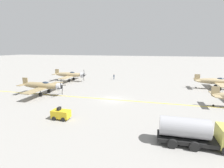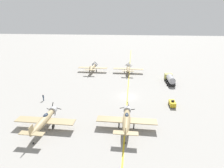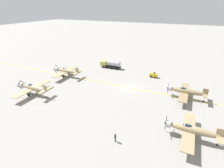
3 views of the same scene
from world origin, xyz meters
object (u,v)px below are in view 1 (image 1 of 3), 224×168
airplane_near_center (43,86)px  tow_tractor (61,114)px  airplane_near_left (70,75)px  ground_crew_walking (114,76)px  airplane_far_left (217,81)px  fuel_tanker (198,132)px

airplane_near_center → tow_tractor: size_ratio=4.62×
airplane_near_center → airplane_near_left: size_ratio=1.00×
tow_tractor → airplane_near_center: bearing=-135.6°
airplane_near_center → ground_crew_walking: (-22.68, 10.34, -1.03)m
airplane_far_left → tow_tractor: (26.43, -27.49, -1.22)m
tow_tractor → ground_crew_walking: bearing=-179.1°
ground_crew_walking → airplane_near_left: bearing=-61.9°
airplane_far_left → airplane_near_left: (-0.80, -40.34, 0.00)m
fuel_tanker → ground_crew_walking: 40.70m
tow_tractor → fuel_tanker: bearing=81.3°
fuel_tanker → airplane_near_center: bearing=-115.9°
tow_tractor → ground_crew_walking: size_ratio=1.45×
airplane_near_left → fuel_tanker: 42.62m
airplane_near_left → tow_tractor: size_ratio=4.62×
fuel_tanker → airplane_far_left: bearing=161.1°
airplane_near_center → fuel_tanker: (13.78, 28.41, -0.50)m
airplane_near_center → airplane_near_left: (-16.12, -1.96, -0.00)m
airplane_far_left → fuel_tanker: (29.10, -9.97, -0.50)m
airplane_near_center → airplane_near_left: airplane_near_center is taller
fuel_tanker → tow_tractor: (-2.67, -17.52, -0.72)m
airplane_far_left → tow_tractor: size_ratio=4.62×
airplane_far_left → airplane_near_left: 40.34m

